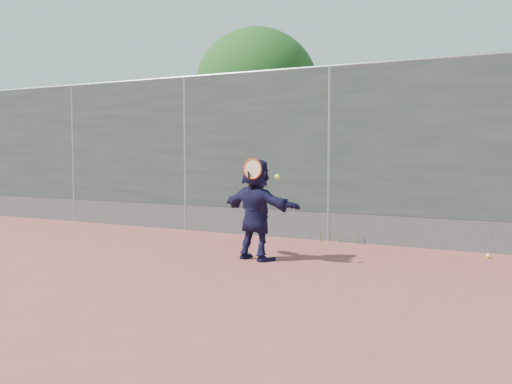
% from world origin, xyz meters
% --- Properties ---
extents(ground, '(80.00, 80.00, 0.00)m').
position_xyz_m(ground, '(0.00, 0.00, 0.00)').
color(ground, '#9E4C42').
rests_on(ground, ground).
extents(player, '(1.42, 0.74, 1.46)m').
position_xyz_m(player, '(-0.30, 1.38, 0.73)').
color(player, '#161437').
rests_on(player, ground).
extents(ball_ground, '(0.07, 0.07, 0.07)m').
position_xyz_m(ball_ground, '(2.63, 3.06, 0.03)').
color(ball_ground, '#EFF937').
rests_on(ball_ground, ground).
extents(fence, '(20.00, 0.06, 3.03)m').
position_xyz_m(fence, '(-0.00, 3.50, 1.58)').
color(fence, '#38423D').
rests_on(fence, ground).
extents(swing_action, '(0.59, 0.18, 0.51)m').
position_xyz_m(swing_action, '(-0.21, 1.17, 1.28)').
color(swing_action, red).
rests_on(swing_action, ground).
extents(tree_left, '(3.15, 3.00, 4.53)m').
position_xyz_m(tree_left, '(-2.85, 6.55, 2.94)').
color(tree_left, '#382314').
rests_on(tree_left, ground).
extents(weed_clump, '(0.68, 0.07, 0.30)m').
position_xyz_m(weed_clump, '(0.29, 3.38, 0.13)').
color(weed_clump, '#387226').
rests_on(weed_clump, ground).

